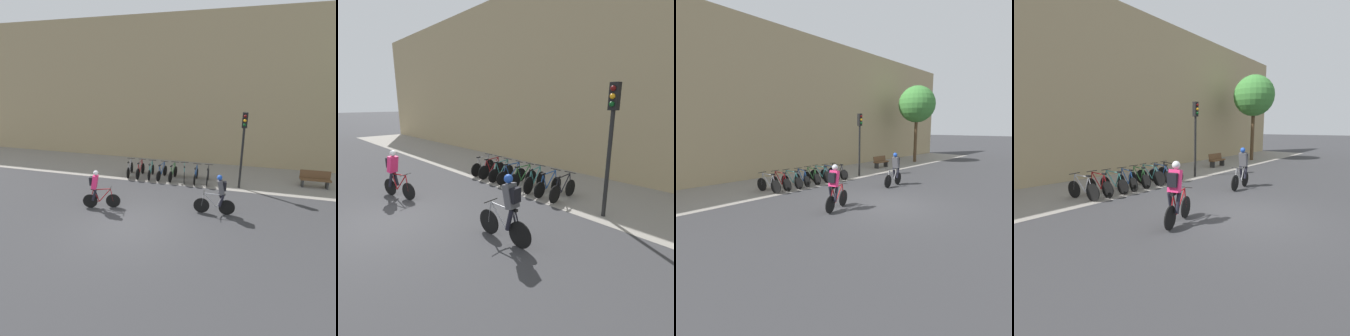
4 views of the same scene
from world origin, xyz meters
The scene contains 14 objects.
ground centered at (0.00, 0.00, 0.00)m, with size 200.00×200.00×0.00m, color #333335.
kerb_strip centered at (0.00, 6.75, 0.00)m, with size 44.00×4.50×0.01m, color gray.
building_facade centered at (0.00, 9.30, 4.70)m, with size 44.00×0.60×9.41m, color tan.
cyclist_pink centered at (-1.98, 1.01, 0.95)m, with size 1.61×0.63×1.76m.
cyclist_grey centered at (3.28, 1.81, 0.95)m, with size 1.75×0.46×1.78m.
parked_bike_0 centered at (-2.26, 5.32, 0.39)m, with size 0.48×1.63×0.96m.
parked_bike_1 centered at (-1.60, 5.32, 0.39)m, with size 0.46×1.67×0.96m.
parked_bike_2 centered at (-0.93, 5.32, 0.38)m, with size 0.46×1.65×0.94m.
parked_bike_3 centered at (-0.26, 5.32, 0.38)m, with size 0.46×1.59×0.94m.
parked_bike_4 centered at (0.40, 5.32, 0.39)m, with size 0.46×1.60×0.95m.
parked_bike_5 centered at (1.07, 5.32, 0.40)m, with size 0.48×1.63×0.98m.
parked_bike_6 centered at (1.74, 5.32, 0.38)m, with size 0.46×1.63×0.94m.
parked_bike_7 centered at (2.40, 5.32, 0.39)m, with size 0.46×1.66×0.95m.
traffic_light_pole centered at (4.11, 5.05, 2.73)m, with size 0.26×0.30×3.97m.
Camera 2 is at (7.60, -2.27, 3.42)m, focal length 28.00 mm.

